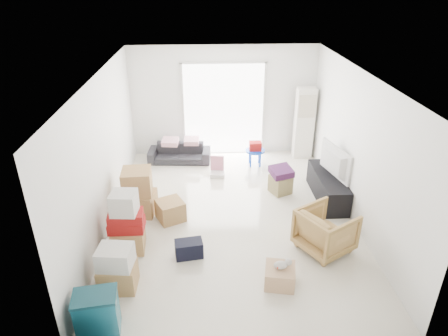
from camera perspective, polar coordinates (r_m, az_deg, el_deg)
name	(u,v)px	position (r m, az deg, el deg)	size (l,w,h in m)	color
room_shell	(232,151)	(7.07, 1.21, 2.43)	(4.98, 6.48, 3.18)	beige
sliding_door	(224,106)	(9.89, -0.05, 8.86)	(2.10, 0.04, 2.33)	white
ac_tower	(304,123)	(9.99, 11.36, 6.29)	(0.45, 0.30, 1.75)	silver
tv_console	(328,187)	(8.42, 14.58, -2.60)	(0.47, 1.57, 0.52)	black
television	(329,172)	(8.27, 14.83, -0.59)	(1.06, 0.61, 0.14)	black
sofa	(179,150)	(9.78, -6.40, 2.54)	(1.50, 0.44, 0.59)	#2B2B31
pillow_left	(170,137)	(9.65, -7.73, 4.40)	(0.38, 0.30, 0.12)	#D89EA9
pillow_right	(191,136)	(9.65, -4.67, 4.57)	(0.37, 0.29, 0.13)	#D89EA9
armchair	(326,229)	(6.85, 14.35, -8.39)	(0.79, 0.74, 0.81)	tan
storage_bins	(97,314)	(5.62, -17.65, -19.22)	(0.59, 0.45, 0.62)	#135669
box_stack_a	(117,269)	(6.16, -15.03, -13.76)	(0.54, 0.45, 0.71)	#AB7C4D
box_stack_b	(127,225)	(6.81, -13.73, -7.94)	(0.58, 0.56, 1.07)	#AB7C4D
box_stack_c	(138,193)	(7.74, -12.18, -3.46)	(0.69, 0.60, 0.92)	#AB7C4D
loose_box	(170,210)	(7.57, -7.66, -6.02)	(0.46, 0.46, 0.38)	#AB7C4D
duffel_bag	(189,249)	(6.67, -5.03, -11.43)	(0.44, 0.27, 0.28)	black
ottoman	(280,184)	(8.47, 8.06, -2.29)	(0.38, 0.38, 0.38)	#8F7D53
blanket	(281,173)	(8.35, 8.17, -0.72)	(0.42, 0.42, 0.14)	#532357
kids_table	(255,149)	(9.50, 4.48, 2.73)	(0.46, 0.46, 0.60)	blue
toy_walker	(217,170)	(9.14, -0.96, -0.26)	(0.35, 0.32, 0.44)	silver
wood_crate	(280,276)	(6.20, 7.97, -15.01)	(0.44, 0.44, 0.29)	tan
plush_bunny	(283,264)	(6.07, 8.37, -13.45)	(0.28, 0.16, 0.14)	#B2ADA8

